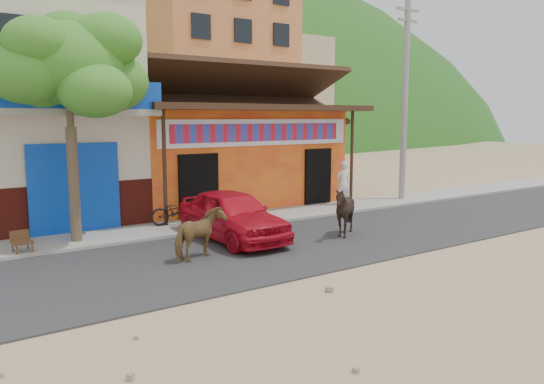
{
  "coord_description": "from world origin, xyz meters",
  "views": [
    {
      "loc": [
        -8.12,
        -8.47,
        3.36
      ],
      "look_at": [
        -0.23,
        3.0,
        1.4
      ],
      "focal_mm": 35.0,
      "sensor_mm": 36.0,
      "label": 1
    }
  ],
  "objects_px": {
    "tree": "(71,127)",
    "cow_tan": "(200,234)",
    "pedestrian": "(343,183)",
    "cafe_chair_right": "(21,233)",
    "red_car": "(232,215)",
    "utility_pole": "(405,98)",
    "cow_dark": "(344,212)",
    "scooter": "(177,211)"
  },
  "relations": [
    {
      "from": "tree",
      "to": "cow_tan",
      "type": "bearing_deg",
      "value": -57.99
    },
    {
      "from": "pedestrian",
      "to": "cafe_chair_right",
      "type": "relative_size",
      "value": 1.72
    },
    {
      "from": "cow_tan",
      "to": "red_car",
      "type": "distance_m",
      "value": 2.05
    },
    {
      "from": "cafe_chair_right",
      "to": "utility_pole",
      "type": "bearing_deg",
      "value": -3.21
    },
    {
      "from": "tree",
      "to": "pedestrian",
      "type": "xyz_separation_m",
      "value": [
        9.84,
        0.43,
        -2.18
      ]
    },
    {
      "from": "cow_tan",
      "to": "cow_dark",
      "type": "height_order",
      "value": "cow_dark"
    },
    {
      "from": "cafe_chair_right",
      "to": "cow_dark",
      "type": "bearing_deg",
      "value": -26.26
    },
    {
      "from": "cow_dark",
      "to": "scooter",
      "type": "relative_size",
      "value": 0.89
    },
    {
      "from": "tree",
      "to": "cow_dark",
      "type": "height_order",
      "value": "tree"
    },
    {
      "from": "cow_dark",
      "to": "pedestrian",
      "type": "bearing_deg",
      "value": 143.78
    },
    {
      "from": "cow_dark",
      "to": "cafe_chair_right",
      "type": "xyz_separation_m",
      "value": [
        -7.83,
        2.9,
        -0.15
      ]
    },
    {
      "from": "pedestrian",
      "to": "cafe_chair_right",
      "type": "xyz_separation_m",
      "value": [
        -11.24,
        -0.9,
        -0.34
      ]
    },
    {
      "from": "tree",
      "to": "utility_pole",
      "type": "relative_size",
      "value": 0.75
    },
    {
      "from": "cow_tan",
      "to": "scooter",
      "type": "relative_size",
      "value": 0.89
    },
    {
      "from": "tree",
      "to": "utility_pole",
      "type": "height_order",
      "value": "utility_pole"
    },
    {
      "from": "cow_dark",
      "to": "cow_tan",
      "type": "bearing_deg",
      "value": -86.37
    },
    {
      "from": "red_car",
      "to": "pedestrian",
      "type": "relative_size",
      "value": 2.48
    },
    {
      "from": "cow_tan",
      "to": "pedestrian",
      "type": "xyz_separation_m",
      "value": [
        7.83,
        3.65,
        0.3
      ]
    },
    {
      "from": "cafe_chair_right",
      "to": "scooter",
      "type": "bearing_deg",
      "value": 5.54
    },
    {
      "from": "cow_dark",
      "to": "red_car",
      "type": "xyz_separation_m",
      "value": [
        -2.8,
        1.41,
        -0.01
      ]
    },
    {
      "from": "utility_pole",
      "to": "scooter",
      "type": "relative_size",
      "value": 5.02
    },
    {
      "from": "utility_pole",
      "to": "cafe_chair_right",
      "type": "xyz_separation_m",
      "value": [
        -14.2,
        -0.68,
        -3.52
      ]
    },
    {
      "from": "utility_pole",
      "to": "cow_tan",
      "type": "bearing_deg",
      "value": -162.39
    },
    {
      "from": "tree",
      "to": "red_car",
      "type": "relative_size",
      "value": 1.48
    },
    {
      "from": "pedestrian",
      "to": "cafe_chair_right",
      "type": "height_order",
      "value": "pedestrian"
    },
    {
      "from": "scooter",
      "to": "cafe_chair_right",
      "type": "bearing_deg",
      "value": 115.95
    },
    {
      "from": "utility_pole",
      "to": "red_car",
      "type": "height_order",
      "value": "utility_pole"
    },
    {
      "from": "cow_tan",
      "to": "pedestrian",
      "type": "distance_m",
      "value": 8.64
    },
    {
      "from": "red_car",
      "to": "scooter",
      "type": "bearing_deg",
      "value": 102.8
    },
    {
      "from": "pedestrian",
      "to": "cow_dark",
      "type": "bearing_deg",
      "value": 53.06
    },
    {
      "from": "scooter",
      "to": "tree",
      "type": "bearing_deg",
      "value": 112.51
    },
    {
      "from": "cow_dark",
      "to": "scooter",
      "type": "height_order",
      "value": "cow_dark"
    },
    {
      "from": "red_car",
      "to": "cafe_chair_right",
      "type": "relative_size",
      "value": 4.26
    },
    {
      "from": "utility_pole",
      "to": "cow_dark",
      "type": "height_order",
      "value": "utility_pole"
    },
    {
      "from": "scooter",
      "to": "cafe_chair_right",
      "type": "height_order",
      "value": "cafe_chair_right"
    },
    {
      "from": "red_car",
      "to": "cafe_chair_right",
      "type": "xyz_separation_m",
      "value": [
        -5.03,
        1.49,
        -0.14
      ]
    },
    {
      "from": "cafe_chair_right",
      "to": "pedestrian",
      "type": "bearing_deg",
      "value": -1.34
    },
    {
      "from": "tree",
      "to": "cow_dark",
      "type": "relative_size",
      "value": 4.25
    },
    {
      "from": "tree",
      "to": "red_car",
      "type": "distance_m",
      "value": 4.77
    },
    {
      "from": "red_car",
      "to": "scooter",
      "type": "relative_size",
      "value": 2.55
    },
    {
      "from": "utility_pole",
      "to": "red_car",
      "type": "bearing_deg",
      "value": -166.7
    },
    {
      "from": "cow_tan",
      "to": "scooter",
      "type": "height_order",
      "value": "cow_tan"
    }
  ]
}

